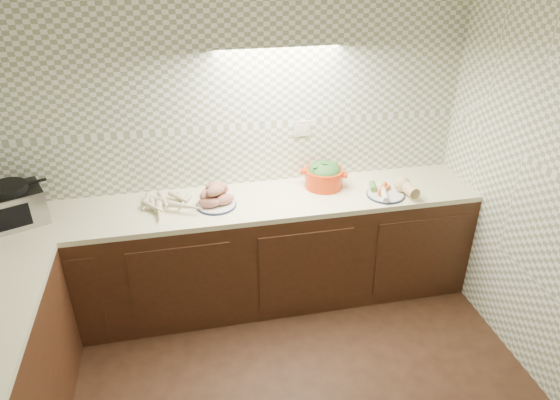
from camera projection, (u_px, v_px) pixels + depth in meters
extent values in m
cube|color=gray|center=(230.00, 137.00, 3.69)|extent=(3.60, 0.05, 2.60)
cube|color=beige|center=(302.00, 128.00, 3.79)|extent=(0.13, 0.01, 0.12)
cube|color=#301E0E|center=(240.00, 255.00, 3.87)|extent=(3.60, 0.60, 0.86)
cube|color=#F3E8BD|center=(237.00, 204.00, 3.65)|extent=(3.60, 0.60, 0.04)
cube|color=black|center=(12.00, 207.00, 3.34)|extent=(0.48, 0.42, 0.24)
cube|color=#A2A1A6|center=(16.00, 217.00, 3.23)|extent=(0.37, 0.16, 0.24)
cube|color=black|center=(16.00, 217.00, 3.23)|extent=(0.24, 0.10, 0.16)
cylinder|color=black|center=(7.00, 188.00, 3.27)|extent=(0.33, 0.33, 0.04)
cone|color=beige|center=(160.00, 200.00, 3.61)|extent=(0.18, 0.25, 0.06)
cone|color=beige|center=(150.00, 205.00, 3.55)|extent=(0.23, 0.19, 0.05)
cone|color=beige|center=(179.00, 201.00, 3.59)|extent=(0.07, 0.21, 0.06)
cone|color=beige|center=(158.00, 205.00, 3.54)|extent=(0.11, 0.24, 0.05)
cone|color=beige|center=(175.00, 202.00, 3.58)|extent=(0.14, 0.27, 0.06)
cone|color=beige|center=(153.00, 213.00, 3.46)|extent=(0.27, 0.11, 0.04)
cone|color=beige|center=(183.00, 209.00, 3.50)|extent=(0.07, 0.23, 0.05)
cone|color=beige|center=(166.00, 205.00, 3.52)|extent=(0.13, 0.24, 0.05)
cone|color=beige|center=(152.00, 206.00, 3.50)|extent=(0.12, 0.24, 0.04)
cone|color=beige|center=(176.00, 208.00, 3.47)|extent=(0.15, 0.25, 0.05)
cylinder|color=#161E3D|center=(216.00, 205.00, 3.59)|extent=(0.29, 0.29, 0.01)
cylinder|color=silver|center=(216.00, 205.00, 3.59)|extent=(0.27, 0.27, 0.02)
ellipsoid|color=#AB6F5A|center=(209.00, 203.00, 3.52)|extent=(0.18, 0.13, 0.07)
ellipsoid|color=#AB6F5A|center=(224.00, 199.00, 3.56)|extent=(0.18, 0.13, 0.07)
ellipsoid|color=#AB6F5A|center=(213.00, 196.00, 3.61)|extent=(0.18, 0.13, 0.07)
ellipsoid|color=#AB6F5A|center=(209.00, 194.00, 3.55)|extent=(0.18, 0.13, 0.07)
ellipsoid|color=#AB6F5A|center=(219.00, 190.00, 3.60)|extent=(0.18, 0.13, 0.07)
ellipsoid|color=#AB6F5A|center=(216.00, 190.00, 3.52)|extent=(0.18, 0.13, 0.07)
ellipsoid|color=#AB6F5A|center=(217.00, 187.00, 3.55)|extent=(0.18, 0.13, 0.07)
cylinder|color=black|center=(215.00, 193.00, 3.70)|extent=(0.16, 0.16, 0.06)
sphere|color=maroon|center=(213.00, 187.00, 3.68)|extent=(0.08, 0.08, 0.08)
sphere|color=white|center=(219.00, 187.00, 3.70)|extent=(0.05, 0.05, 0.05)
cylinder|color=red|center=(324.00, 178.00, 3.83)|extent=(0.39, 0.39, 0.15)
cube|color=red|center=(303.00, 171.00, 3.84)|extent=(0.06, 0.07, 0.02)
cube|color=red|center=(345.00, 175.00, 3.78)|extent=(0.06, 0.07, 0.02)
ellipsoid|color=#3B712D|center=(324.00, 171.00, 3.80)|extent=(0.26, 0.26, 0.14)
cylinder|color=#161E3D|center=(385.00, 195.00, 3.73)|extent=(0.28, 0.28, 0.01)
cylinder|color=silver|center=(385.00, 195.00, 3.73)|extent=(0.27, 0.27, 0.02)
cone|color=#DE4D1A|center=(384.00, 190.00, 3.74)|extent=(0.14, 0.13, 0.03)
cone|color=#DE4D1A|center=(386.00, 191.00, 3.73)|extent=(0.13, 0.14, 0.03)
cone|color=#DE4D1A|center=(383.00, 191.00, 3.72)|extent=(0.11, 0.16, 0.03)
cone|color=#DE4D1A|center=(379.00, 189.00, 3.71)|extent=(0.15, 0.12, 0.03)
cylinder|color=silver|center=(384.00, 194.00, 3.66)|extent=(0.09, 0.19, 0.04)
cylinder|color=#467C33|center=(373.00, 187.00, 3.77)|extent=(0.07, 0.12, 0.05)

